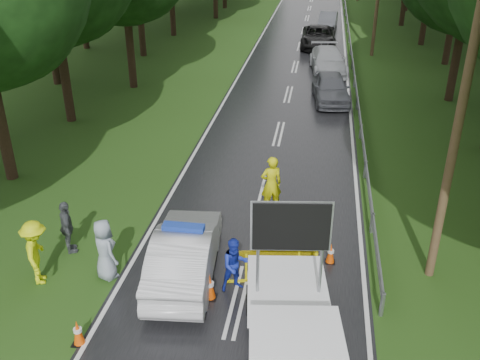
% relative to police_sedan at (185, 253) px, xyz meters
% --- Properties ---
extents(ground, '(160.00, 160.00, 0.00)m').
position_rel_police_sedan_xyz_m(ground, '(1.63, -0.86, -0.77)').
color(ground, '#244213').
rests_on(ground, ground).
extents(road, '(7.00, 140.00, 0.02)m').
position_rel_police_sedan_xyz_m(road, '(1.63, 29.14, -0.76)').
color(road, black).
rests_on(road, ground).
extents(guardrail, '(0.12, 60.06, 0.70)m').
position_rel_police_sedan_xyz_m(guardrail, '(5.33, 28.81, -0.22)').
color(guardrail, gray).
rests_on(guardrail, ground).
extents(utility_pole_near, '(1.40, 0.24, 10.00)m').
position_rel_police_sedan_xyz_m(utility_pole_near, '(6.83, 1.14, 4.30)').
color(utility_pole_near, '#493A21').
rests_on(utility_pole_near, ground).
extents(police_sedan, '(2.03, 4.75, 1.68)m').
position_rel_police_sedan_xyz_m(police_sedan, '(0.00, 0.00, 0.00)').
color(police_sedan, silver).
rests_on(police_sedan, ground).
extents(work_truck, '(2.52, 4.65, 3.54)m').
position_rel_police_sedan_xyz_m(work_truck, '(3.13, -2.80, 0.19)').
color(work_truck, gray).
rests_on(work_truck, ground).
extents(barrier, '(2.46, 0.64, 1.04)m').
position_rel_police_sedan_xyz_m(barrier, '(2.43, 0.14, 0.02)').
color(barrier, yellow).
rests_on(barrier, ground).
extents(officer, '(0.86, 0.73, 2.01)m').
position_rel_police_sedan_xyz_m(officer, '(1.98, 4.08, 0.24)').
color(officer, '#D0D10B').
rests_on(officer, ground).
extents(civilian, '(0.96, 0.89, 1.58)m').
position_rel_police_sedan_xyz_m(civilian, '(1.48, -0.36, 0.02)').
color(civilian, '#1A2DAF').
rests_on(civilian, ground).
extents(bystander_left, '(1.13, 1.41, 1.91)m').
position_rel_police_sedan_xyz_m(bystander_left, '(-3.92, -0.86, 0.19)').
color(bystander_left, '#D3E70C').
rests_on(bystander_left, ground).
extents(bystander_mid, '(0.87, 1.06, 1.70)m').
position_rel_police_sedan_xyz_m(bystander_mid, '(-3.76, 0.64, 0.08)').
color(bystander_mid, '#464A4E').
rests_on(bystander_mid, ground).
extents(bystander_right, '(1.06, 1.02, 1.83)m').
position_rel_police_sedan_xyz_m(bystander_right, '(-2.17, -0.39, 0.15)').
color(bystander_right, '#8B99A7').
rests_on(bystander_right, ground).
extents(queue_car_first, '(2.31, 4.67, 1.53)m').
position_rel_police_sedan_xyz_m(queue_car_first, '(3.94, 16.26, -0.00)').
color(queue_car_first, '#43454B').
rests_on(queue_car_first, ground).
extents(queue_car_second, '(2.69, 5.30, 1.47)m').
position_rel_police_sedan_xyz_m(queue_car_second, '(3.74, 22.26, -0.03)').
color(queue_car_second, '#95979C').
rests_on(queue_car_second, ground).
extents(queue_car_third, '(2.59, 5.54, 1.53)m').
position_rel_police_sedan_xyz_m(queue_car_third, '(2.97, 29.16, 0.00)').
color(queue_car_third, black).
rests_on(queue_car_third, ground).
extents(queue_car_fourth, '(1.72, 4.27, 1.38)m').
position_rel_police_sedan_xyz_m(queue_car_fourth, '(3.63, 36.59, -0.08)').
color(queue_car_fourth, '#42444A').
rests_on(queue_car_fourth, ground).
extents(cone_near_left, '(0.33, 0.33, 0.70)m').
position_rel_police_sedan_xyz_m(cone_near_left, '(-1.87, -2.99, -0.43)').
color(cone_near_left, black).
rests_on(cone_near_left, ground).
extents(cone_center, '(0.37, 0.37, 0.77)m').
position_rel_police_sedan_xyz_m(cone_center, '(0.88, -0.86, -0.39)').
color(cone_center, black).
rests_on(cone_center, ground).
extents(cone_far, '(0.33, 0.33, 0.69)m').
position_rel_police_sedan_xyz_m(cone_far, '(3.03, 1.64, -0.43)').
color(cone_far, black).
rests_on(cone_far, ground).
extents(cone_left_mid, '(0.38, 0.38, 0.81)m').
position_rel_police_sedan_xyz_m(cone_left_mid, '(-0.78, 1.85, -0.37)').
color(cone_left_mid, black).
rests_on(cone_left_mid, ground).
extents(cone_right, '(0.31, 0.31, 0.65)m').
position_rel_police_sedan_xyz_m(cone_right, '(4.03, 1.27, -0.45)').
color(cone_right, black).
rests_on(cone_right, ground).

